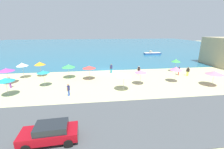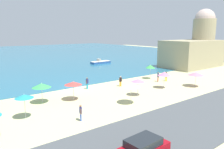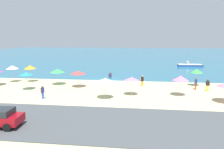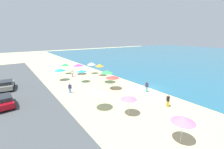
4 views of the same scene
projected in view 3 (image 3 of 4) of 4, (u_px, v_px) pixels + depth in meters
ground_plane at (106, 80)px, 36.03m from camera, size 160.00×160.00×0.00m
sea at (126, 54)px, 89.82m from camera, size 150.00×110.00×0.05m
coastal_road at (75, 121)px, 18.42m from camera, size 80.00×8.00×0.06m
beach_umbrella_0 at (26, 74)px, 29.17m from camera, size 1.79×1.79×2.48m
beach_umbrella_1 at (105, 80)px, 24.93m from camera, size 2.07×2.07×2.50m
beach_umbrella_2 at (58, 71)px, 32.37m from camera, size 2.20×2.20×2.46m
beach_umbrella_5 at (132, 79)px, 26.47m from camera, size 1.82×1.82×2.32m
beach_umbrella_6 at (78, 73)px, 30.72m from camera, size 2.15×2.15×2.40m
beach_umbrella_7 at (197, 71)px, 31.52m from camera, size 1.70×1.70×2.58m
beach_umbrella_8 at (12, 67)px, 34.20m from camera, size 1.87×1.87×2.73m
beach_umbrella_11 at (30, 67)px, 34.41m from camera, size 1.81×1.81×2.73m
beach_umbrella_12 at (181, 78)px, 26.20m from camera, size 1.91×1.91×2.53m
bather_0 at (142, 80)px, 31.66m from camera, size 0.56×0.27×1.62m
bather_2 at (196, 83)px, 29.48m from camera, size 0.40×0.46×1.64m
bather_3 at (208, 84)px, 28.71m from camera, size 0.45×0.41×1.65m
bather_4 at (43, 91)px, 25.16m from camera, size 0.34×0.53×1.59m
bather_5 at (110, 77)px, 33.95m from camera, size 0.52×0.35×1.75m
skiff_nearshore at (190, 65)px, 52.22m from camera, size 5.91×2.02×1.28m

